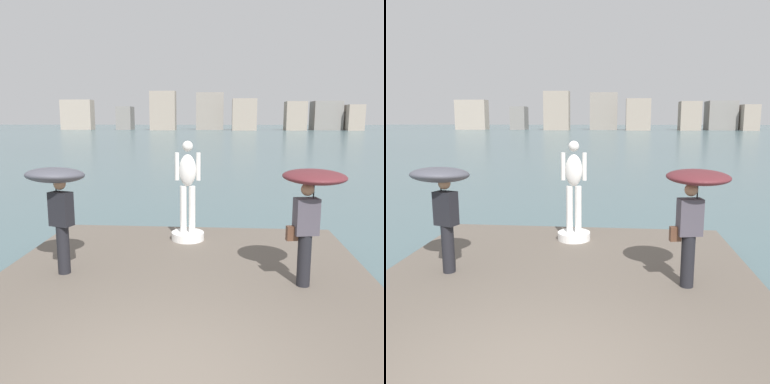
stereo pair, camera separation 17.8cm
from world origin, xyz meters
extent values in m
plane|color=#4C666B|center=(0.00, 40.00, 0.00)|extent=(400.00, 400.00, 0.00)
cube|color=#60564C|center=(0.00, 1.67, 0.20)|extent=(6.67, 9.34, 0.40)
cylinder|color=white|center=(-0.11, 5.24, 0.49)|extent=(0.75, 0.75, 0.18)
cylinder|color=white|center=(-0.21, 5.24, 1.11)|extent=(0.15, 0.15, 1.07)
cylinder|color=white|center=(-0.01, 5.24, 1.11)|extent=(0.15, 0.15, 1.07)
ellipsoid|color=white|center=(-0.11, 5.24, 2.00)|extent=(0.38, 0.26, 0.71)
sphere|color=white|center=(-0.11, 5.24, 2.54)|extent=(0.24, 0.24, 0.24)
cylinder|color=white|center=(-0.35, 5.24, 2.09)|extent=(0.10, 0.10, 0.62)
cylinder|color=white|center=(0.13, 5.24, 2.09)|extent=(0.10, 0.10, 0.62)
cylinder|color=black|center=(-2.15, 3.03, 0.84)|extent=(0.22, 0.22, 0.88)
cube|color=black|center=(-2.15, 3.03, 1.58)|extent=(0.44, 0.35, 0.60)
sphere|color=#A87A5B|center=(-2.15, 3.03, 2.02)|extent=(0.21, 0.21, 0.21)
cylinder|color=#262626|center=(-2.25, 3.10, 1.87)|extent=(0.02, 0.02, 0.47)
ellipsoid|color=#4C4C56|center=(-2.25, 3.10, 2.17)|extent=(1.28, 1.29, 0.33)
cylinder|color=black|center=(2.02, 2.79, 0.84)|extent=(0.22, 0.22, 0.88)
cube|color=#47424C|center=(2.02, 2.79, 1.58)|extent=(0.42, 0.30, 0.60)
sphere|color=#A87A5B|center=(2.02, 2.79, 2.02)|extent=(0.21, 0.21, 0.21)
cylinder|color=#262626|center=(2.14, 2.85, 1.90)|extent=(0.02, 0.02, 0.54)
ellipsoid|color=#5B2328|center=(2.14, 2.85, 2.22)|extent=(1.18, 1.19, 0.25)
cube|color=#513323|center=(1.80, 2.77, 1.30)|extent=(0.19, 0.13, 0.24)
cube|color=#A89989|center=(-44.72, 121.70, 4.56)|extent=(9.59, 4.45, 9.12)
cube|color=gray|center=(-29.74, 122.20, 3.52)|extent=(4.58, 6.07, 7.04)
cube|color=gray|center=(-17.09, 117.24, 5.64)|extent=(7.45, 4.25, 11.28)
cube|color=gray|center=(-3.36, 122.47, 5.56)|extent=(8.26, 4.91, 11.12)
cube|color=gray|center=(6.79, 117.27, 4.52)|extent=(6.97, 6.29, 9.03)
cube|color=gray|center=(21.67, 118.09, 4.12)|extent=(5.85, 6.06, 8.24)
cube|color=gray|center=(31.30, 121.84, 4.23)|extent=(8.16, 7.91, 8.46)
cube|color=gray|center=(38.27, 117.38, 3.64)|extent=(4.55, 5.10, 7.28)
camera|label=1|loc=(0.66, -3.69, 3.13)|focal=37.82mm
camera|label=2|loc=(0.84, -3.68, 3.13)|focal=37.82mm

